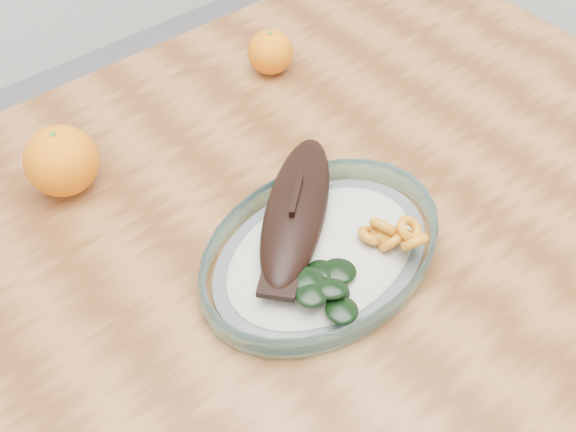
{
  "coord_description": "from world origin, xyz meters",
  "views": [
    {
      "loc": [
        -0.34,
        -0.44,
        1.38
      ],
      "look_at": [
        0.01,
        -0.01,
        0.77
      ],
      "focal_mm": 45.0,
      "sensor_mm": 36.0,
      "label": 1
    }
  ],
  "objects_px": {
    "dining_table": "(274,279)",
    "orange_left": "(61,161)",
    "orange_right": "(270,52)",
    "plated_meal": "(321,247)"
  },
  "relations": [
    {
      "from": "plated_meal",
      "to": "orange_left",
      "type": "distance_m",
      "value": 0.33
    },
    {
      "from": "dining_table",
      "to": "plated_meal",
      "type": "bearing_deg",
      "value": -78.37
    },
    {
      "from": "dining_table",
      "to": "orange_left",
      "type": "xyz_separation_m",
      "value": [
        -0.15,
        0.21,
        0.14
      ]
    },
    {
      "from": "dining_table",
      "to": "orange_right",
      "type": "height_order",
      "value": "orange_right"
    },
    {
      "from": "orange_left",
      "to": "orange_right",
      "type": "relative_size",
      "value": 1.35
    },
    {
      "from": "plated_meal",
      "to": "orange_left",
      "type": "relative_size",
      "value": 6.69
    },
    {
      "from": "dining_table",
      "to": "orange_left",
      "type": "relative_size",
      "value": 13.66
    },
    {
      "from": "dining_table",
      "to": "orange_right",
      "type": "xyz_separation_m",
      "value": [
        0.18,
        0.24,
        0.13
      ]
    },
    {
      "from": "dining_table",
      "to": "plated_meal",
      "type": "xyz_separation_m",
      "value": [
        0.01,
        -0.07,
        0.12
      ]
    },
    {
      "from": "plated_meal",
      "to": "orange_left",
      "type": "bearing_deg",
      "value": 116.13
    }
  ]
}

